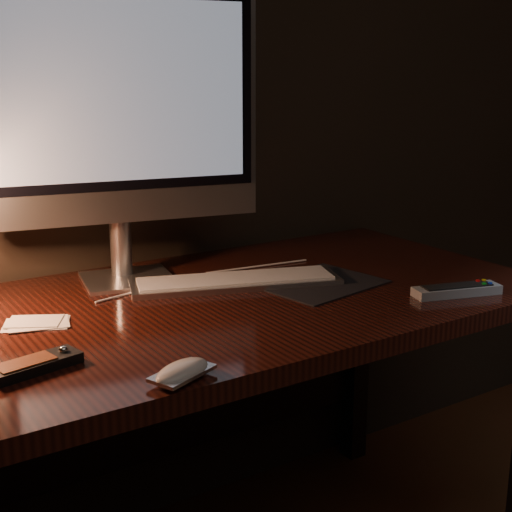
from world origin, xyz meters
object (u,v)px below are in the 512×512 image
mouse (182,374)px  tv_remote (457,290)px  keyboard (236,281)px  monitor (121,113)px  desk (179,349)px  media_remote (36,364)px

mouse → tv_remote: size_ratio=0.53×
keyboard → tv_remote: 0.49m
monitor → tv_remote: bearing=-29.8°
keyboard → mouse: size_ratio=4.46×
desk → media_remote: size_ratio=10.23×
media_remote → tv_remote: media_remote is taller
desk → mouse: (-0.20, -0.41, 0.14)m
mouse → media_remote: 0.25m
monitor → mouse: bearing=-93.7°
keyboard → mouse: 0.53m
mouse → media_remote: bearing=116.3°
tv_remote → keyboard: bearing=155.0°
monitor → media_remote: size_ratio=4.18×
mouse → media_remote: size_ratio=0.69×
mouse → media_remote: media_remote is taller
monitor → keyboard: size_ratio=1.36×
keyboard → tv_remote: size_ratio=2.34×
mouse → tv_remote: 0.71m
monitor → media_remote: 0.64m
tv_remote → desk: bearing=163.9°
tv_remote → mouse: bearing=-157.3°
tv_remote → media_remote: bearing=-169.1°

